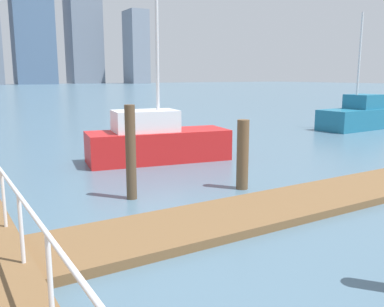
% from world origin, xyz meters
% --- Properties ---
extents(ground_plane, '(300.00, 300.00, 0.00)m').
position_xyz_m(ground_plane, '(0.00, 20.00, 0.00)').
color(ground_plane, slate).
extents(floating_dock, '(14.57, 2.00, 0.18)m').
position_xyz_m(floating_dock, '(3.78, 11.08, 0.09)').
color(floating_dock, brown).
rests_on(floating_dock, ground_plane).
extents(boardwalk_railing, '(0.06, 24.83, 1.08)m').
position_xyz_m(boardwalk_railing, '(-3.15, 8.56, 1.25)').
color(boardwalk_railing, white).
rests_on(boardwalk_railing, boardwalk).
extents(dock_piling_1, '(0.26, 0.26, 2.42)m').
position_xyz_m(dock_piling_1, '(0.06, 13.76, 1.21)').
color(dock_piling_1, brown).
rests_on(dock_piling_1, ground_plane).
extents(dock_piling_3, '(0.33, 0.33, 1.94)m').
position_xyz_m(dock_piling_3, '(3.08, 13.04, 0.97)').
color(dock_piling_3, brown).
rests_on(dock_piling_3, ground_plane).
extents(moored_boat_1, '(4.83, 2.21, 6.64)m').
position_xyz_m(moored_boat_1, '(17.11, 19.99, 0.80)').
color(moored_boat_1, '#1E6B8C').
rests_on(moored_boat_1, ground_plane).
extents(moored_boat_2, '(5.42, 2.70, 6.45)m').
position_xyz_m(moored_boat_2, '(2.79, 17.78, 0.76)').
color(moored_boat_2, red).
rests_on(moored_boat_2, ground_plane).
extents(skyline_tower_5, '(13.16, 10.40, 42.81)m').
position_xyz_m(skyline_tower_5, '(48.91, 172.52, 21.40)').
color(skyline_tower_5, slate).
rests_on(skyline_tower_5, ground_plane).
extents(skyline_tower_6, '(7.59, 11.16, 28.21)m').
position_xyz_m(skyline_tower_6, '(66.27, 161.17, 14.10)').
color(skyline_tower_6, gray).
rests_on(skyline_tower_6, ground_plane).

